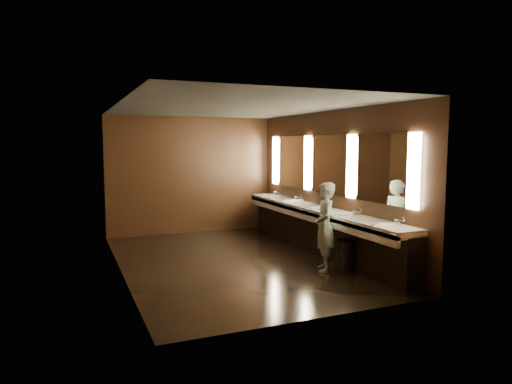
{
  "coord_description": "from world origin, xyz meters",
  "views": [
    {
      "loc": [
        -2.82,
        -7.72,
        2.15
      ],
      "look_at": [
        0.43,
        0.0,
        1.27
      ],
      "focal_mm": 32.0,
      "sensor_mm": 36.0,
      "label": 1
    }
  ],
  "objects": [
    {
      "name": "floor",
      "position": [
        0.0,
        0.0,
        0.0
      ],
      "size": [
        6.0,
        6.0,
        0.0
      ],
      "primitive_type": "plane",
      "color": "black",
      "rests_on": "ground"
    },
    {
      "name": "ceiling",
      "position": [
        0.0,
        0.0,
        2.8
      ],
      "size": [
        4.0,
        6.0,
        0.02
      ],
      "primitive_type": "cube",
      "color": "#2D2D2B",
      "rests_on": "wall_back"
    },
    {
      "name": "wall_back",
      "position": [
        0.0,
        3.0,
        1.4
      ],
      "size": [
        4.0,
        0.02,
        2.8
      ],
      "primitive_type": "cube",
      "color": "black",
      "rests_on": "floor"
    },
    {
      "name": "wall_front",
      "position": [
        0.0,
        -3.0,
        1.4
      ],
      "size": [
        4.0,
        0.02,
        2.8
      ],
      "primitive_type": "cube",
      "color": "black",
      "rests_on": "floor"
    },
    {
      "name": "wall_left",
      "position": [
        -2.0,
        0.0,
        1.4
      ],
      "size": [
        0.02,
        6.0,
        2.8
      ],
      "primitive_type": "cube",
      "color": "black",
      "rests_on": "floor"
    },
    {
      "name": "wall_right",
      "position": [
        2.0,
        0.0,
        1.4
      ],
      "size": [
        0.02,
        6.0,
        2.8
      ],
      "primitive_type": "cube",
      "color": "black",
      "rests_on": "floor"
    },
    {
      "name": "sink_counter",
      "position": [
        1.79,
        0.0,
        0.5
      ],
      "size": [
        0.55,
        5.4,
        1.01
      ],
      "color": "black",
      "rests_on": "floor"
    },
    {
      "name": "mirror_band",
      "position": [
        1.98,
        -0.0,
        1.75
      ],
      "size": [
        0.06,
        5.03,
        1.15
      ],
      "color": "#FFE9BB",
      "rests_on": "wall_right"
    },
    {
      "name": "person",
      "position": [
        1.2,
        -1.18,
        0.76
      ],
      "size": [
        0.54,
        0.65,
        1.51
      ],
      "primitive_type": "imported",
      "rotation": [
        0.0,
        0.0,
        -1.96
      ],
      "color": "#80AABF",
      "rests_on": "floor"
    },
    {
      "name": "trash_bin",
      "position": [
        1.58,
        -1.28,
        0.26
      ],
      "size": [
        0.44,
        0.44,
        0.52
      ],
      "primitive_type": "cylinder",
      "rotation": [
        0.0,
        0.0,
        -0.41
      ],
      "color": "black",
      "rests_on": "floor"
    }
  ]
}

